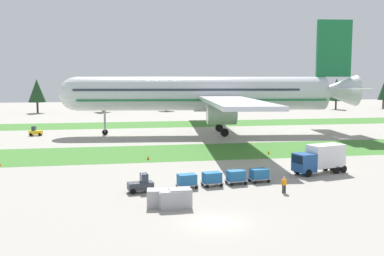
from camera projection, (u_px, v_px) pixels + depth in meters
name	position (u px, v px, depth m)	size (l,w,h in m)	color
ground_plane	(215.00, 223.00, 36.06)	(400.00, 400.00, 0.00)	gray
grass_strip_near	(164.00, 153.00, 70.51)	(320.00, 16.24, 0.01)	#3D752D
grass_strip_far	(144.00, 125.00, 114.01)	(320.00, 16.24, 0.01)	#3D752D
airliner	(210.00, 93.00, 93.33)	(63.21, 78.19, 24.27)	silver
baggage_tug	(141.00, 185.00, 45.73)	(2.77, 1.69, 1.97)	#2D333D
cargo_dolly_lead	(187.00, 180.00, 47.37)	(2.41, 1.83, 1.55)	#A3A3A8
cargo_dolly_second	(212.00, 178.00, 48.33)	(2.41, 1.83, 1.55)	#A3A3A8
cargo_dolly_third	(236.00, 176.00, 49.28)	(2.41, 1.83, 1.55)	#A3A3A8
cargo_dolly_fourth	(259.00, 174.00, 50.23)	(2.41, 1.83, 1.55)	#A3A3A8
catering_truck	(320.00, 158.00, 54.78)	(7.31, 4.01, 3.58)	#1E4C8E
pushback_tractor	(35.00, 132.00, 91.70)	(2.73, 1.58, 1.97)	yellow
ground_crew_marshaller	(284.00, 184.00, 45.33)	(0.56, 0.36, 1.74)	black
uld_container_0	(158.00, 198.00, 40.67)	(2.00, 1.60, 1.59)	#A3A3A8
uld_container_1	(180.00, 198.00, 40.45)	(2.00, 1.60, 1.72)	#A3A3A8
uld_container_2	(169.00, 199.00, 40.22)	(2.00, 1.60, 1.53)	#A3A3A8
uld_container_3	(171.00, 199.00, 40.13)	(2.00, 1.60, 1.63)	#A3A3A8
taxiway_marker_0	(0.00, 164.00, 59.59)	(0.44, 0.44, 0.47)	orange
taxiway_marker_1	(268.00, 152.00, 68.96)	(0.44, 0.44, 0.61)	orange
taxiway_marker_2	(148.00, 158.00, 64.21)	(0.44, 0.44, 0.66)	orange
distant_tree_line	(146.00, 92.00, 160.55)	(202.66, 10.70, 12.20)	#4C3823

